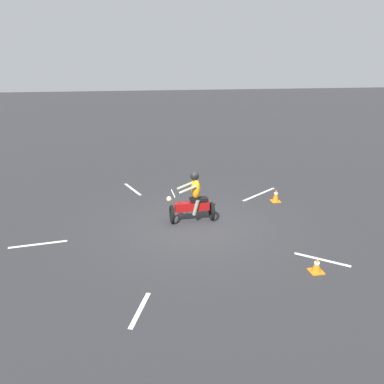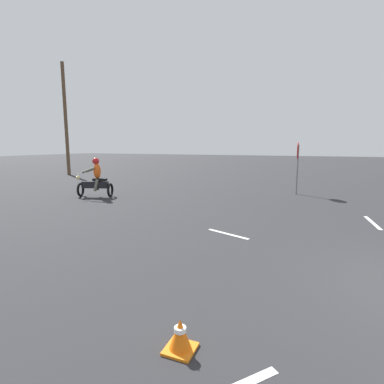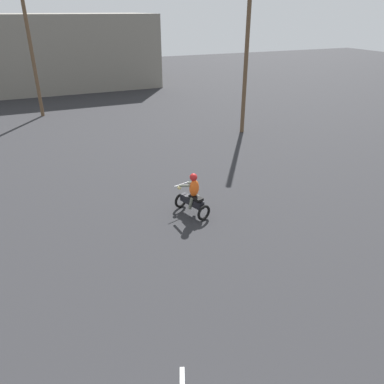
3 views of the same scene
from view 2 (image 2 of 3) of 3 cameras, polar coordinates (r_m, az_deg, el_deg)
name	(u,v)px [view 2 (image 2 of 3)]	position (r m, az deg, el deg)	size (l,w,h in m)	color
motorcycle_rider_background	(96,180)	(13.28, -17.88, 2.20)	(1.03, 1.55, 1.66)	black
stop_sign	(298,158)	(14.08, 19.47, 6.19)	(0.70, 0.08, 2.30)	slate
traffic_cone_near_left	(180,336)	(3.54, -2.27, -25.65)	(0.32, 0.32, 0.36)	orange
lane_stripe_e	(373,223)	(9.97, 31.15, -5.00)	(0.10, 1.56, 0.01)	silver
lane_stripe_n	(228,234)	(7.54, 6.85, -7.93)	(0.10, 1.21, 0.01)	silver
utility_pole_near	(66,120)	(24.09, -22.92, 12.56)	(0.24, 0.24, 7.99)	brown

